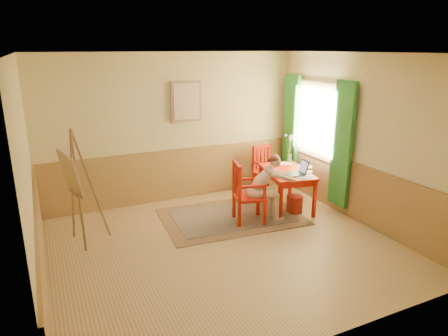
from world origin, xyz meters
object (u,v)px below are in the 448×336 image
chair_left (246,193)px  laptop (297,172)px  table (287,175)px  figure (266,185)px  easel (73,178)px  chair_back (266,170)px

chair_left → laptop: (1.00, -0.01, 0.24)m
table → laptop: laptop is taller
figure → laptop: size_ratio=2.62×
easel → chair_back: bearing=11.5°
chair_left → table: bearing=15.3°
chair_left → laptop: size_ratio=2.38×
chair_back → figure: 1.42m
table → easel: bearing=178.2°
table → figure: 0.73m
table → chair_left: 1.02m
easel → figure: bearing=-8.6°
table → chair_back: chair_back is taller
chair_back → easel: 3.83m
chair_back → laptop: bearing=-93.0°
table → figure: figure is taller
table → figure: (-0.65, -0.34, 0.01)m
figure → table: bearing=27.6°
chair_back → figure: (-0.73, -1.21, 0.16)m
table → easel: size_ratio=0.74×
chair_back → figure: bearing=-121.2°
laptop → chair_left: bearing=179.3°
chair_back → easel: easel is taller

